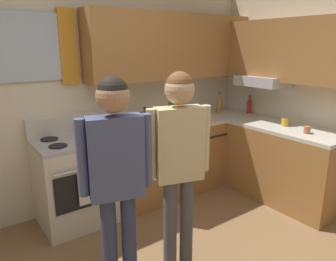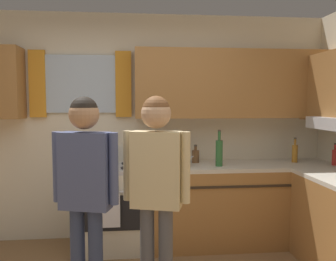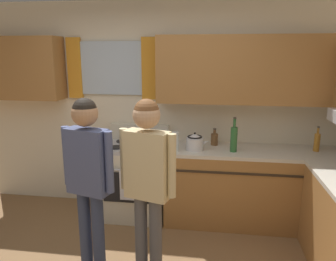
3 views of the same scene
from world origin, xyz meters
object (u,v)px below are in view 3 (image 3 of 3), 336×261
Objects in this scene: bottle_oil_amber at (317,142)px; stove_oven at (136,179)px; water_pitcher at (173,142)px; adult_left at (88,168)px; bottle_squat_brown at (214,139)px; adult_in_plaid at (147,172)px; mug_cobalt_blue at (190,141)px; stovetop_kettle at (195,142)px; bottle_wine_green at (234,139)px.

stove_oven is at bearing -178.77° from bottle_oil_amber.
adult_left is (-0.60, -1.01, 0.02)m from water_pitcher.
water_pitcher reaches higher than bottle_squat_brown.
stove_oven is 1.08m from bottle_squat_brown.
adult_in_plaid is (-0.08, -1.03, 0.02)m from water_pitcher.
bottle_oil_amber is 1.43m from mug_cobalt_blue.
adult_in_plaid reaches higher than stove_oven.
adult_in_plaid is (0.52, -0.02, 0.00)m from adult_left.
stovetop_kettle is 1.24× the size of water_pitcher.
bottle_squat_brown reaches higher than stove_oven.
bottle_squat_brown is at bearing 175.31° from bottle_oil_amber.
bottle_squat_brown reaches higher than mug_cobalt_blue.
bottle_oil_amber is 2.10m from adult_in_plaid.
adult_left reaches higher than water_pitcher.
adult_in_plaid reaches higher than adult_left.
bottle_oil_amber is (1.14, -0.09, 0.03)m from bottle_squat_brown.
bottle_oil_amber is 1.37m from stovetop_kettle.
mug_cobalt_blue is at bearing 8.92° from stove_oven.
bottle_oil_amber is 1.04× the size of stovetop_kettle.
stovetop_kettle is (0.07, -0.20, 0.05)m from mug_cobalt_blue.
bottle_wine_green is 1.92× the size of bottle_squat_brown.
adult_left is at bearing 177.48° from adult_in_plaid.
bottle_wine_green reaches higher than stovetop_kettle.
bottle_wine_green is at bearing -22.48° from mug_cobalt_blue.
mug_cobalt_blue is 1.35m from adult_in_plaid.
mug_cobalt_blue is 0.42× the size of stovetop_kettle.
adult_in_plaid reaches higher than bottle_squat_brown.
stove_oven is at bearing 84.40° from adult_left.
bottle_oil_amber is 1.30× the size of water_pitcher.
bottle_wine_green reaches higher than bottle_squat_brown.
adult_in_plaid reaches higher than water_pitcher.
adult_left reaches higher than bottle_oil_amber.
adult_left is (-2.20, -1.24, 0.02)m from bottle_oil_amber.
adult_left is at bearing -139.55° from bottle_wine_green.
stovetop_kettle is at bearing 179.00° from bottle_wine_green.
stove_oven is at bearing 108.37° from adult_in_plaid.
bottle_oil_amber is at bearing 29.34° from adult_left.
stovetop_kettle is (-0.22, -0.24, 0.02)m from bottle_squat_brown.
bottle_squat_brown is 0.13× the size of adult_left.
stove_oven is at bearing 172.26° from stovetop_kettle.
bottle_wine_green is 0.33m from bottle_squat_brown.
stove_oven is 0.90m from stovetop_kettle.
mug_cobalt_blue is 0.07× the size of adult_in_plaid.
bottle_wine_green is at bearing -48.80° from bottle_squat_brown.
bottle_wine_green is 1.68m from adult_left.
adult_in_plaid is at bearing -100.74° from mug_cobalt_blue.
adult_in_plaid reaches higher than mug_cobalt_blue.
adult_left is (-0.84, -1.09, 0.03)m from stovetop_kettle.
bottle_wine_green is 0.68m from water_pitcher.
water_pitcher is at bearing -173.43° from bottle_wine_green.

